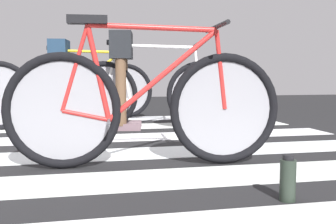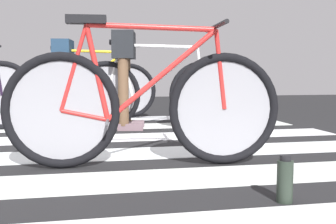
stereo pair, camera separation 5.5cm
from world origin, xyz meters
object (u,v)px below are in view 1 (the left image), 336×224
cyclist_4_of_4 (60,68)px  cyclist_2_of_4 (122,66)px  bicycle_1_of_4 (145,105)px  bicycle_2_of_4 (152,92)px  water_bottle (288,179)px  bicycle_4_of_4 (85,89)px

cyclist_4_of_4 → cyclist_2_of_4: bearing=-51.6°
cyclist_4_of_4 → bicycle_1_of_4: bearing=-70.4°
bicycle_2_of_4 → water_bottle: 2.59m
bicycle_1_of_4 → bicycle_2_of_4: same height
bicycle_1_of_4 → bicycle_4_of_4: same height
cyclist_2_of_4 → cyclist_4_of_4: (-0.69, 1.12, -0.00)m
cyclist_4_of_4 → water_bottle: bearing=-65.5°
bicycle_4_of_4 → water_bottle: bicycle_4_of_4 is taller
bicycle_1_of_4 → bicycle_2_of_4: size_ratio=1.01×
bicycle_1_of_4 → water_bottle: bearing=-53.6°
cyclist_4_of_4 → water_bottle: (1.18, -3.75, -0.55)m
bicycle_2_of_4 → cyclist_4_of_4: (-0.99, 1.17, 0.27)m
cyclist_2_of_4 → cyclist_4_of_4: 1.31m
cyclist_2_of_4 → water_bottle: size_ratio=4.70×
bicycle_1_of_4 → cyclist_4_of_4: bearing=106.8°
bicycle_1_of_4 → cyclist_2_of_4: bearing=93.0°
bicycle_1_of_4 → cyclist_4_of_4: (-0.65, 2.90, 0.27)m
cyclist_2_of_4 → bicycle_4_of_4: 1.18m
bicycle_4_of_4 → water_bottle: bearing=-69.8°
bicycle_2_of_4 → cyclist_2_of_4: 0.41m
cyclist_2_of_4 → bicycle_4_of_4: cyclist_2_of_4 is taller
cyclist_2_of_4 → cyclist_4_of_4: bearing=131.3°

